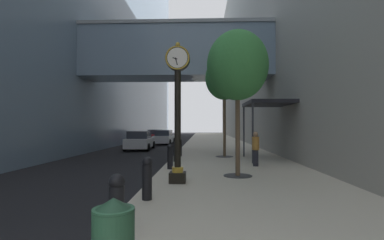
# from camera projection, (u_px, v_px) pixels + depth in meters

# --- Properties ---
(ground_plane) EXTENTS (110.00, 110.00, 0.00)m
(ground_plane) POSITION_uv_depth(u_px,v_px,m) (184.00, 146.00, 28.79)
(ground_plane) COLOR black
(ground_plane) RESTS_ON ground
(sidewalk_right) EXTENTS (6.78, 80.00, 0.14)m
(sidewalk_right) POSITION_uv_depth(u_px,v_px,m) (216.00, 144.00, 31.66)
(sidewalk_right) COLOR #BCB29E
(sidewalk_right) RESTS_ON ground
(building_block_right) EXTENTS (9.00, 80.00, 27.18)m
(building_block_right) POSITION_uv_depth(u_px,v_px,m) (288.00, 21.00, 31.61)
(building_block_right) COLOR gray
(building_block_right) RESTS_ON ground
(street_clock) EXTENTS (0.84, 0.55, 4.81)m
(street_clock) POSITION_uv_depth(u_px,v_px,m) (178.00, 105.00, 9.80)
(street_clock) COLOR black
(street_clock) RESTS_ON sidewalk_right
(bollard_nearest) EXTENTS (0.27, 0.27, 1.12)m
(bollard_nearest) POSITION_uv_depth(u_px,v_px,m) (117.00, 205.00, 4.87)
(bollard_nearest) COLOR black
(bollard_nearest) RESTS_ON sidewalk_right
(bollard_second) EXTENTS (0.27, 0.27, 1.12)m
(bollard_second) POSITION_uv_depth(u_px,v_px,m) (147.00, 177.00, 7.51)
(bollard_second) COLOR black
(bollard_second) RESTS_ON sidewalk_right
(bollard_fourth) EXTENTS (0.27, 0.27, 1.12)m
(bollard_fourth) POSITION_uv_depth(u_px,v_px,m) (170.00, 156.00, 12.81)
(bollard_fourth) COLOR black
(bollard_fourth) RESTS_ON sidewalk_right
(bollard_fifth) EXTENTS (0.27, 0.27, 1.12)m
(bollard_fifth) POSITION_uv_depth(u_px,v_px,m) (176.00, 151.00, 15.45)
(bollard_fifth) COLOR black
(bollard_fifth) RESTS_ON sidewalk_right
(bollard_sixth) EXTENTS (0.27, 0.27, 1.12)m
(bollard_sixth) POSITION_uv_depth(u_px,v_px,m) (180.00, 147.00, 18.10)
(bollard_sixth) COLOR black
(bollard_sixth) RESTS_ON sidewalk_right
(street_tree_near) EXTENTS (2.37, 2.37, 5.65)m
(street_tree_near) POSITION_uv_depth(u_px,v_px,m) (237.00, 66.00, 11.11)
(street_tree_near) COLOR #333335
(street_tree_near) RESTS_ON sidewalk_right
(street_tree_mid_near) EXTENTS (2.38, 2.38, 6.28)m
(street_tree_mid_near) POSITION_uv_depth(u_px,v_px,m) (224.00, 78.00, 17.90)
(street_tree_mid_near) COLOR #333335
(street_tree_mid_near) RESTS_ON sidewalk_right
(trash_bin) EXTENTS (0.53, 0.53, 1.05)m
(trash_bin) POSITION_uv_depth(u_px,v_px,m) (113.00, 239.00, 3.54)
(trash_bin) COLOR #234C33
(trash_bin) RESTS_ON sidewalk_right
(pedestrian_walking) EXTENTS (0.47, 0.47, 1.64)m
(pedestrian_walking) POSITION_uv_depth(u_px,v_px,m) (256.00, 148.00, 13.71)
(pedestrian_walking) COLOR #23232D
(pedestrian_walking) RESTS_ON sidewalk_right
(storefront_awning) EXTENTS (2.40, 3.60, 3.30)m
(storefront_awning) POSITION_uv_depth(u_px,v_px,m) (267.00, 104.00, 16.30)
(storefront_awning) COLOR black
(storefront_awning) RESTS_ON sidewalk_right
(car_silver_near) EXTENTS (2.24, 4.37, 1.61)m
(car_silver_near) POSITION_uv_depth(u_px,v_px,m) (140.00, 141.00, 24.47)
(car_silver_near) COLOR #B7BABF
(car_silver_near) RESTS_ON ground
(car_white_mid) EXTENTS (2.10, 4.57, 1.59)m
(car_white_mid) POSITION_uv_depth(u_px,v_px,m) (164.00, 137.00, 31.55)
(car_white_mid) COLOR silver
(car_white_mid) RESTS_ON ground
(car_red_far) EXTENTS (2.01, 4.60, 1.55)m
(car_red_far) POSITION_uv_depth(u_px,v_px,m) (155.00, 135.00, 37.77)
(car_red_far) COLOR #AD191E
(car_red_far) RESTS_ON ground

